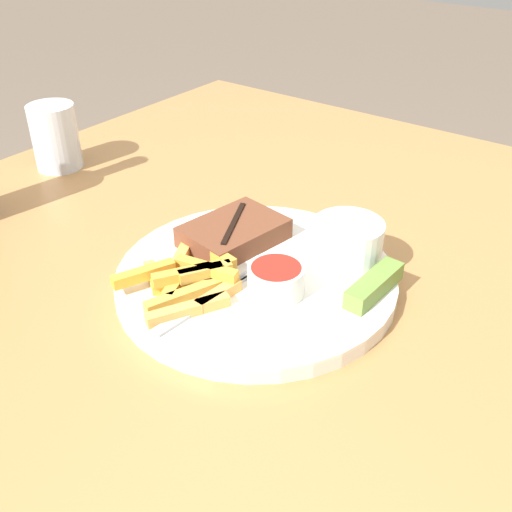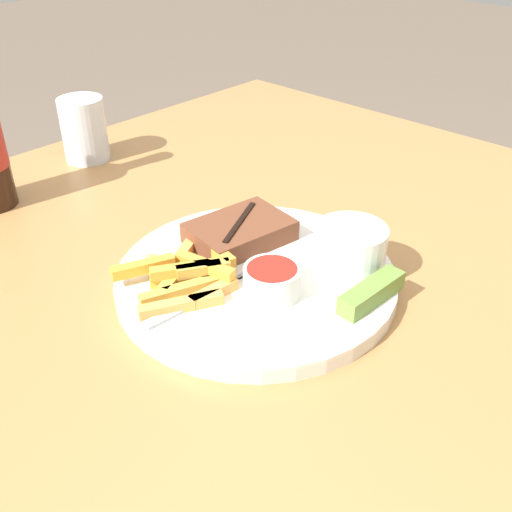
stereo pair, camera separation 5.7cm
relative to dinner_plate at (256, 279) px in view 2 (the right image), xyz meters
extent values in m
cube|color=#A87542|center=(0.00, 0.00, -0.03)|extent=(1.13, 1.04, 0.04)
cylinder|color=#A87542|center=(0.50, 0.46, -0.41)|extent=(0.06, 0.06, 0.72)
cylinder|color=silver|center=(0.00, 0.00, 0.00)|extent=(0.30, 0.30, 0.01)
cylinder|color=white|center=(0.00, 0.00, 0.01)|extent=(0.30, 0.30, 0.00)
cube|color=brown|center=(0.03, 0.06, 0.02)|extent=(0.12, 0.10, 0.02)
cube|color=black|center=(0.03, 0.06, 0.03)|extent=(0.09, 0.05, 0.00)
cube|color=gold|center=(-0.05, 0.03, 0.03)|extent=(0.05, 0.04, 0.01)
cube|color=gold|center=(-0.06, 0.04, 0.03)|extent=(0.07, 0.05, 0.01)
cube|color=gold|center=(-0.05, 0.03, 0.03)|extent=(0.02, 0.07, 0.01)
cube|color=#E9AC4A|center=(-0.08, 0.07, 0.02)|extent=(0.04, 0.05, 0.01)
cube|color=#E99544|center=(-0.03, 0.08, 0.02)|extent=(0.06, 0.04, 0.01)
cube|color=#DB9749|center=(-0.06, 0.00, 0.02)|extent=(0.06, 0.02, 0.01)
cube|color=#DC9148|center=(-0.05, 0.04, 0.02)|extent=(0.06, 0.05, 0.01)
cube|color=gold|center=(-0.07, 0.04, 0.02)|extent=(0.06, 0.05, 0.01)
cube|color=gold|center=(-0.09, 0.07, 0.03)|extent=(0.07, 0.04, 0.01)
cube|color=gold|center=(-0.02, 0.04, 0.03)|extent=(0.02, 0.06, 0.01)
cube|color=gold|center=(-0.08, 0.03, 0.02)|extent=(0.08, 0.04, 0.01)
cube|color=#E39C4A|center=(-0.10, 0.01, 0.02)|extent=(0.08, 0.05, 0.01)
cube|color=gold|center=(-0.07, 0.05, 0.02)|extent=(0.06, 0.04, 0.01)
cylinder|color=white|center=(0.08, -0.07, 0.03)|extent=(0.08, 0.08, 0.05)
cylinder|color=beige|center=(0.08, -0.07, 0.05)|extent=(0.07, 0.07, 0.01)
cylinder|color=silver|center=(-0.02, -0.04, 0.02)|extent=(0.06, 0.06, 0.03)
cylinder|color=#B22319|center=(-0.02, -0.04, 0.04)|extent=(0.05, 0.05, 0.01)
cube|color=olive|center=(0.04, -0.12, 0.02)|extent=(0.08, 0.03, 0.02)
cube|color=#B7B7BC|center=(-0.09, 0.01, 0.01)|extent=(0.10, 0.02, 0.00)
cube|color=#B7B7BC|center=(-0.02, 0.00, 0.01)|extent=(0.03, 0.01, 0.00)
cube|color=#B7B7BC|center=(-0.02, 0.00, 0.01)|extent=(0.03, 0.01, 0.00)
cube|color=#B7B7BC|center=(-0.02, 0.01, 0.01)|extent=(0.03, 0.01, 0.00)
cylinder|color=silver|center=(0.07, 0.42, 0.04)|extent=(0.07, 0.07, 0.10)
camera|label=1|loc=(-0.42, -0.32, 0.37)|focal=42.00mm
camera|label=2|loc=(-0.39, -0.36, 0.37)|focal=42.00mm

